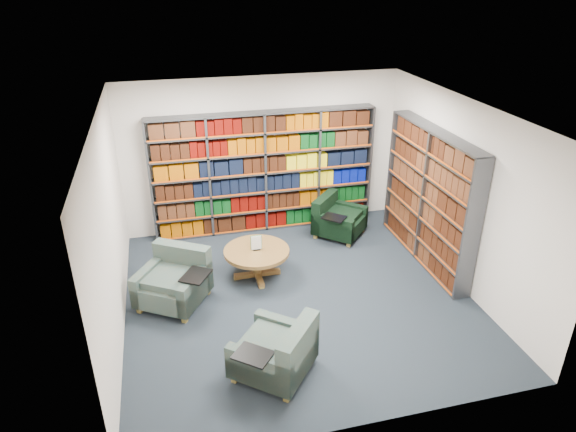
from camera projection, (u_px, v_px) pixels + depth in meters
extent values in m
cube|color=black|center=(298.00, 296.00, 7.70)|extent=(5.00, 5.00, 0.01)
cube|color=white|center=(300.00, 111.00, 6.47)|extent=(5.00, 5.00, 0.01)
cube|color=silver|center=(262.00, 154.00, 9.27)|extent=(5.00, 0.01, 2.80)
cube|color=silver|center=(368.00, 321.00, 4.90)|extent=(5.00, 0.01, 2.80)
cube|color=silver|center=(109.00, 232.00, 6.53)|extent=(0.01, 5.00, 2.80)
cube|color=silver|center=(461.00, 194.00, 7.63)|extent=(0.01, 5.00, 2.80)
cube|color=#47494F|center=(264.00, 173.00, 9.25)|extent=(4.00, 0.28, 2.20)
cube|color=silver|center=(263.00, 170.00, 9.37)|extent=(4.00, 0.02, 2.20)
cube|color=#D84C0A|center=(266.00, 175.00, 9.14)|extent=(4.00, 0.01, 2.20)
cube|color=#944600|center=(265.00, 218.00, 9.66)|extent=(3.88, 0.21, 0.29)
cube|color=#42200F|center=(265.00, 201.00, 9.50)|extent=(3.88, 0.21, 0.29)
cube|color=black|center=(265.00, 182.00, 9.34)|extent=(3.88, 0.21, 0.29)
cube|color=#944600|center=(264.00, 163.00, 9.18)|extent=(3.88, 0.21, 0.29)
cube|color=black|center=(264.00, 144.00, 9.01)|extent=(3.88, 0.21, 0.29)
cube|color=#42200F|center=(263.00, 123.00, 8.85)|extent=(3.88, 0.21, 0.29)
cube|color=#47494F|center=(429.00, 198.00, 8.25)|extent=(0.28, 2.50, 2.20)
cube|color=silver|center=(436.00, 197.00, 8.28)|extent=(0.02, 2.50, 2.20)
cube|color=#D84C0A|center=(421.00, 198.00, 8.22)|extent=(0.02, 2.50, 2.20)
cube|color=black|center=(422.00, 248.00, 8.66)|extent=(0.21, 2.38, 0.29)
cube|color=#42200F|center=(425.00, 228.00, 8.50)|extent=(0.21, 2.38, 0.29)
cube|color=black|center=(427.00, 208.00, 8.34)|extent=(0.21, 2.38, 0.29)
cube|color=#42200F|center=(430.00, 187.00, 8.17)|extent=(0.21, 2.38, 0.29)
cube|color=black|center=(433.00, 166.00, 8.01)|extent=(0.21, 2.38, 0.29)
cube|color=black|center=(436.00, 143.00, 7.85)|extent=(0.21, 2.38, 0.29)
cube|color=#083340|center=(173.00, 288.00, 7.43)|extent=(1.20, 1.20, 0.31)
cube|color=#083340|center=(183.00, 265.00, 7.64)|extent=(0.84, 0.63, 0.70)
cube|color=#083340|center=(150.00, 279.00, 7.50)|extent=(0.58, 0.81, 0.47)
cube|color=#083340|center=(196.00, 288.00, 7.29)|extent=(0.58, 0.81, 0.47)
cube|color=black|center=(196.00, 275.00, 7.13)|extent=(0.51, 0.54, 0.02)
cube|color=olive|center=(140.00, 309.00, 7.31)|extent=(0.09, 0.09, 0.10)
cube|color=olive|center=(185.00, 319.00, 7.11)|extent=(0.09, 0.09, 0.10)
cube|color=olive|center=(165.00, 283.00, 7.93)|extent=(0.09, 0.09, 0.10)
cube|color=olive|center=(208.00, 291.00, 7.73)|extent=(0.09, 0.09, 0.10)
cube|color=black|center=(340.00, 224.00, 9.35)|extent=(1.11, 1.11, 0.28)
cube|color=black|center=(325.00, 212.00, 9.40)|extent=(0.66, 0.70, 0.63)
cube|color=black|center=(332.00, 228.00, 9.06)|extent=(0.66, 0.63, 0.42)
cube|color=black|center=(347.00, 213.00, 9.58)|extent=(0.66, 0.63, 0.42)
cube|color=black|center=(334.00, 218.00, 8.90)|extent=(0.49, 0.48, 0.02)
cube|color=olive|center=(349.00, 244.00, 9.03)|extent=(0.09, 0.09, 0.09)
cube|color=olive|center=(362.00, 229.00, 9.55)|extent=(0.09, 0.09, 0.09)
cube|color=olive|center=(316.00, 236.00, 9.31)|extent=(0.09, 0.09, 0.09)
cube|color=olive|center=(330.00, 222.00, 9.83)|extent=(0.09, 0.09, 0.09)
cube|color=#083340|center=(273.00, 356.00, 6.15)|extent=(1.18, 1.18, 0.30)
cube|color=#083340|center=(298.00, 352.00, 5.94)|extent=(0.68, 0.76, 0.67)
cube|color=#083340|center=(286.00, 334.00, 6.40)|extent=(0.73, 0.63, 0.45)
cube|color=#083340|center=(259.00, 370.00, 5.83)|extent=(0.73, 0.63, 0.45)
cube|color=black|center=(253.00, 355.00, 5.70)|extent=(0.52, 0.50, 0.02)
cube|color=olive|center=(262.00, 344.00, 6.65)|extent=(0.09, 0.09, 0.09)
cube|color=olive|center=(235.00, 378.00, 6.09)|extent=(0.09, 0.09, 0.09)
cube|color=olive|center=(311.00, 360.00, 6.38)|extent=(0.09, 0.09, 0.09)
cube|color=olive|center=(287.00, 397.00, 5.82)|extent=(0.09, 0.09, 0.09)
cylinder|color=brown|center=(257.00, 251.00, 7.98)|extent=(1.03, 1.03, 0.06)
cylinder|color=brown|center=(257.00, 264.00, 8.08)|extent=(0.14, 0.14, 0.41)
cube|color=brown|center=(257.00, 274.00, 8.16)|extent=(0.74, 0.09, 0.07)
cube|color=brown|center=(257.00, 274.00, 8.16)|extent=(0.09, 0.74, 0.07)
cube|color=black|center=(257.00, 249.00, 7.97)|extent=(0.11, 0.06, 0.01)
cube|color=white|center=(256.00, 243.00, 7.92)|extent=(0.16, 0.01, 0.23)
cube|color=#145926|center=(256.00, 242.00, 7.92)|extent=(0.18, 0.00, 0.25)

